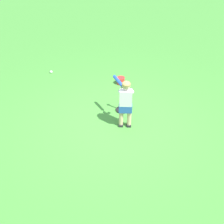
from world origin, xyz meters
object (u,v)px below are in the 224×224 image
child_batter (125,99)px  batting_tee (122,107)px  play_ball_far_left (51,72)px  toy_bucket (121,80)px

child_batter → batting_tee: (0.52, -0.19, -0.55)m
child_batter → batting_tee: size_ratio=1.74×
play_ball_far_left → toy_bucket: toy_bucket is taller
child_batter → play_ball_far_left: child_batter is taller
child_batter → toy_bucket: 1.87m
toy_bucket → play_ball_far_left: bearing=48.0°
child_batter → batting_tee: 0.78m
child_batter → play_ball_far_left: 3.17m
play_ball_far_left → batting_tee: (-2.48, -1.00, 0.07)m
child_batter → play_ball_far_left: (3.00, 0.81, -0.61)m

